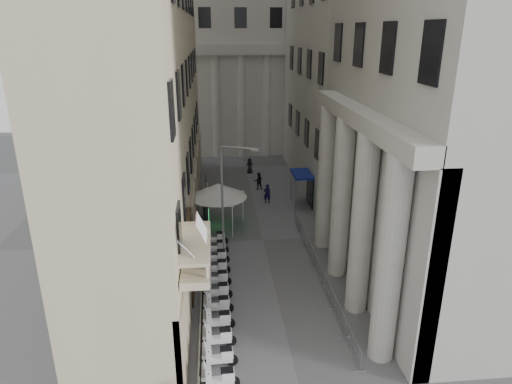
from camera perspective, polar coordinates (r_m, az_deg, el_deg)
The scene contains 27 objects.
far_building at distance 59.51m, azimuth -2.25°, elevation 19.88°, with size 22.00×10.00×30.00m, color beige.
iron_fence at distance 32.98m, azimuth -6.42°, elevation -7.19°, with size 0.30×28.00×1.40m, color black, non-canonical shape.
blue_awning at distance 40.97m, azimuth 5.61°, elevation -1.62°, with size 1.60×3.00×3.00m, color navy, non-canonical shape.
flag at distance 22.17m, azimuth -6.00°, elevation -22.54°, with size 1.00×1.40×8.20m, color #9E0C11, non-canonical shape.
scooter_2 at distance 22.88m, azimuth -4.53°, elevation -20.88°, with size 0.56×1.40×1.50m, color white, non-canonical shape.
scooter_3 at distance 23.97m, azimuth -4.60°, elevation -18.68°, with size 0.56×1.40×1.50m, color white, non-canonical shape.
scooter_4 at distance 25.10m, azimuth -4.66°, elevation -16.67°, with size 0.56×1.40×1.50m, color white, non-canonical shape.
scooter_5 at distance 26.25m, azimuth -4.72°, elevation -14.84°, with size 0.56×1.40×1.50m, color white, non-canonical shape.
scooter_6 at distance 27.43m, azimuth -4.77°, elevation -13.16°, with size 0.56×1.40×1.50m, color white, non-canonical shape.
scooter_7 at distance 28.63m, azimuth -4.81°, elevation -11.62°, with size 0.56×1.40×1.50m, color white, non-canonical shape.
scooter_8 at distance 29.85m, azimuth -4.85°, elevation -10.21°, with size 0.56×1.40×1.50m, color white, non-canonical shape.
scooter_9 at distance 31.08m, azimuth -4.89°, elevation -8.91°, with size 0.56×1.40×1.50m, color white, non-canonical shape.
scooter_10 at distance 32.33m, azimuth -4.93°, elevation -7.71°, with size 0.56×1.40×1.50m, color white, non-canonical shape.
scooter_11 at distance 33.60m, azimuth -4.96°, elevation -6.60°, with size 0.56×1.40×1.50m, color white, non-canonical shape.
barrier_0 at distance 23.90m, azimuth 11.95°, elevation -19.25°, with size 0.60×2.40×1.10m, color #97999E, non-canonical shape.
barrier_1 at distance 25.80m, azimuth 10.30°, elevation -15.83°, with size 0.60×2.40×1.10m, color #97999E, non-canonical shape.
barrier_2 at distance 27.79m, azimuth 8.92°, elevation -12.88°, with size 0.60×2.40×1.10m, color #97999E, non-canonical shape.
barrier_3 at distance 29.85m, azimuth 7.76°, elevation -10.33°, with size 0.60×2.40×1.10m, color #97999E, non-canonical shape.
barrier_4 at distance 31.98m, azimuth 6.77°, elevation -8.11°, with size 0.60×2.40×1.10m, color #97999E, non-canonical shape.
barrier_5 at distance 34.16m, azimuth 5.91°, elevation -6.16°, with size 0.60×2.40×1.10m, color #97999E, non-canonical shape.
barrier_6 at distance 36.38m, azimuth 5.16°, elevation -4.45°, with size 0.60×2.40×1.10m, color #97999E, non-canonical shape.
security_tent at distance 36.01m, azimuth -5.41°, elevation 0.44°, with size 4.44×4.44×3.61m.
street_lamp at distance 29.62m, azimuth -3.69°, elevation -0.31°, with size 2.46×1.12×7.96m.
info_kiosk at distance 36.15m, azimuth -6.24°, elevation -3.01°, with size 0.41×0.92×1.89m.
pedestrian_a at distance 40.96m, azimuth 1.40°, elevation -0.21°, with size 0.65×0.42×1.77m, color #0E0C33.
pedestrian_b at distance 44.51m, azimuth 0.30°, elevation 1.39°, with size 0.82×0.64×1.68m, color black.
pedestrian_c at distance 49.59m, azimuth -0.81°, elevation 3.33°, with size 0.82×0.53×1.67m, color black.
Camera 1 is at (-3.40, -11.41, 14.89)m, focal length 32.00 mm.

